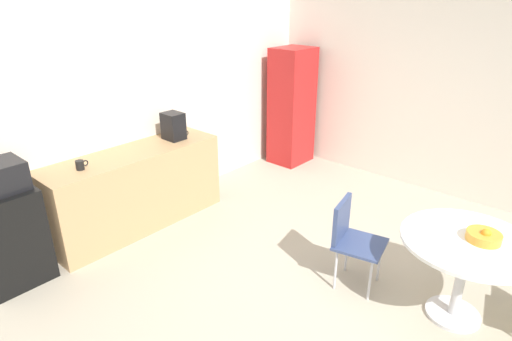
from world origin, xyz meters
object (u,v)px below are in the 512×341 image
(locker_cabinet, at_px, (292,107))
(fruit_bowl, at_px, (484,236))
(round_table, at_px, (466,256))
(coffee_maker, at_px, (173,126))
(mug_white, at_px, (183,135))
(mug_green, at_px, (80,165))
(mini_fridge, at_px, (9,237))
(chair_navy, at_px, (350,233))

(locker_cabinet, xyz_separation_m, fruit_bowl, (-1.86, -3.26, -0.10))
(round_table, relative_size, coffee_maker, 3.23)
(mug_white, height_order, mug_green, same)
(mini_fridge, height_order, round_table, mini_fridge)
(locker_cabinet, distance_m, round_table, 3.72)
(fruit_bowl, bearing_deg, round_table, 125.31)
(mug_white, height_order, coffee_maker, coffee_maker)
(coffee_maker, bearing_deg, mini_fridge, 180.00)
(chair_navy, bearing_deg, fruit_bowl, -75.61)
(mini_fridge, distance_m, coffee_maker, 2.04)
(round_table, bearing_deg, fruit_bowl, -54.69)
(locker_cabinet, height_order, coffee_maker, locker_cabinet)
(fruit_bowl, bearing_deg, mug_white, 94.27)
(mini_fridge, distance_m, locker_cabinet, 4.16)
(mini_fridge, bearing_deg, locker_cabinet, -1.38)
(mini_fridge, bearing_deg, mug_green, -3.55)
(mini_fridge, height_order, fruit_bowl, mini_fridge)
(coffee_maker, bearing_deg, fruit_bowl, -84.36)
(fruit_bowl, xyz_separation_m, mug_white, (-0.25, 3.30, 0.16))
(round_table, xyz_separation_m, coffee_maker, (-0.28, 3.28, 0.46))
(mug_white, bearing_deg, locker_cabinet, -1.06)
(round_table, height_order, coffee_maker, coffee_maker)
(mug_green, bearing_deg, locker_cabinet, -0.90)
(round_table, distance_m, mug_green, 3.57)
(mini_fridge, distance_m, fruit_bowl, 4.08)
(mini_fridge, height_order, mug_white, mug_white)
(locker_cabinet, relative_size, mug_green, 13.70)
(locker_cabinet, bearing_deg, round_table, -121.02)
(chair_navy, bearing_deg, locker_cabinet, 47.05)
(locker_cabinet, relative_size, fruit_bowl, 6.87)
(mini_fridge, height_order, chair_navy, mini_fridge)
(fruit_bowl, distance_m, mug_green, 3.66)
(chair_navy, height_order, mug_white, mug_white)
(round_table, height_order, mug_green, mug_green)
(locker_cabinet, xyz_separation_m, round_table, (-1.91, -3.18, -0.29))
(fruit_bowl, xyz_separation_m, mug_green, (-1.53, 3.32, 0.16))
(locker_cabinet, height_order, chair_navy, locker_cabinet)
(mug_green, relative_size, coffee_maker, 0.40)
(chair_navy, relative_size, mug_white, 6.43)
(locker_cabinet, distance_m, mug_white, 2.10)
(mini_fridge, distance_m, chair_navy, 3.12)
(round_table, relative_size, mug_white, 8.01)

